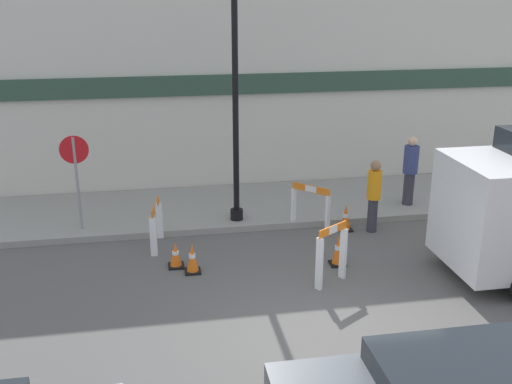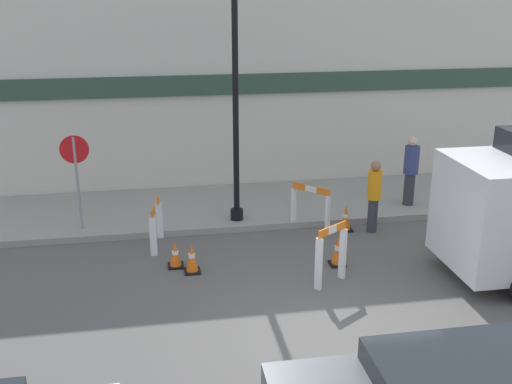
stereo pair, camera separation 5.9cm
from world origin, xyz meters
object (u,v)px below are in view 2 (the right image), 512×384
object	(u,v)px
stop_sign	(76,167)
person_worker	(374,193)
streetlamp_post	(235,65)
person_pedestrian	(411,169)

from	to	relation	value
stop_sign	person_worker	size ratio (longest dim) A/B	1.28
stop_sign	person_worker	world-z (taller)	stop_sign
streetlamp_post	person_worker	xyz separation A→B (m)	(2.89, -0.85, -2.70)
person_worker	stop_sign	bearing A→B (deg)	-14.76
stop_sign	person_pedestrian	bearing A→B (deg)	178.90
person_worker	person_pedestrian	bearing A→B (deg)	-146.23
streetlamp_post	person_worker	distance (m)	4.05
person_worker	streetlamp_post	bearing A→B (deg)	-23.02
streetlamp_post	person_worker	world-z (taller)	streetlamp_post
person_pedestrian	person_worker	bearing A→B (deg)	37.07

